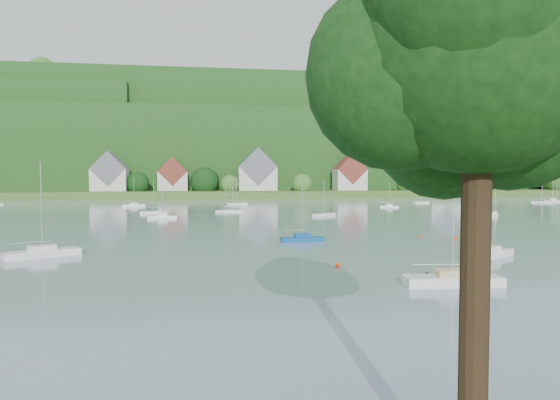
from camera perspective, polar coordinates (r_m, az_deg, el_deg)
name	(u,v)px	position (r m, az deg, el deg)	size (l,w,h in m)	color
near_tree	(477,64)	(13.38, 22.04, 14.50)	(8.40, 8.50, 13.70)	black
far_shore_strip	(243,193)	(218.94, -4.30, 0.81)	(600.00, 60.00, 3.00)	#385921
forested_ridge	(236,153)	(287.67, -5.20, 5.49)	(620.00, 181.22, 69.89)	#163F14
village_building_0	(110,175)	(209.10, -19.28, 2.78)	(14.00, 10.40, 16.00)	beige
village_building_1	(173,177)	(207.82, -12.38, 2.66)	(12.00, 9.36, 14.00)	beige
village_building_2	(257,173)	(207.31, -2.70, 3.14)	(16.00, 11.44, 18.00)	beige
village_building_3	(350,175)	(213.02, 8.14, 2.87)	(13.00, 10.40, 15.50)	beige
village_building_4	(443,175)	(233.41, 18.53, 2.78)	(15.00, 10.40, 16.50)	beige
near_sailboat_0	(42,252)	(56.78, -26.06, -5.53)	(7.38, 5.63, 9.98)	white
near_sailboat_1	(302,238)	(63.69, 2.62, -4.48)	(5.82, 2.18, 7.67)	navy
near_sailboat_2	(453,279)	(40.07, 19.56, -8.73)	(7.56, 2.82, 9.98)	white
near_sailboat_3	(489,253)	(55.46, 23.30, -5.69)	(6.85, 5.22, 9.26)	white
mooring_buoy_0	(338,267)	(45.93, 6.81, -7.79)	(0.50, 0.50, 0.50)	red
mooring_buoy_1	(484,253)	(58.41, 22.73, -5.74)	(0.45, 0.45, 0.45)	silver
mooring_buoy_2	(456,240)	(69.61, 19.86, -4.38)	(0.50, 0.50, 0.50)	red
mooring_buoy_3	(420,238)	(70.49, 16.07, -4.24)	(0.42, 0.42, 0.42)	red
duck_pair	(422,276)	(42.78, 16.33, -8.50)	(1.66, 1.48, 0.32)	black
far_sailboat_cluster	(279,206)	(135.81, -0.10, -0.74)	(200.42, 67.14, 8.71)	white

